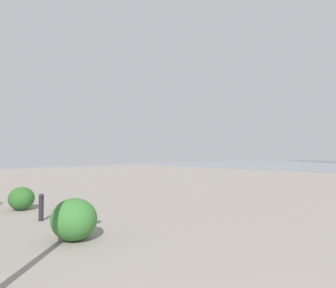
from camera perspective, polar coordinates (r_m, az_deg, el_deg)
bollard_mid at (r=8.17m, az=-24.04°, el=-11.36°), size 0.13×0.13×0.70m
shrub_low at (r=6.17m, az=-18.29°, el=-14.10°), size 0.98×0.88×0.83m
shrub_round at (r=9.97m, az=-27.27°, el=-9.66°), size 0.82×0.74×0.70m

